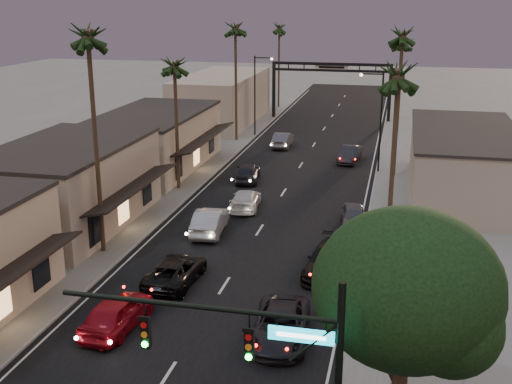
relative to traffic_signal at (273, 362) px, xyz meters
The scene contains 30 objects.
ground 36.80m from the traffic_signal, 98.98° to the left, with size 200.00×200.00×0.00m, color slate.
road 41.70m from the traffic_signal, 97.90° to the left, with size 14.00×120.00×0.02m, color black.
sidewalk_left 50.60m from the traffic_signal, 107.56° to the left, with size 5.00×92.00×0.12m, color slate.
sidewalk_right 48.41m from the traffic_signal, 85.46° to the left, with size 5.00×92.00×0.12m, color slate.
storefront_mid 28.96m from the traffic_signal, 130.35° to the left, with size 8.00×14.00×5.50m, color #A49783.
storefront_far 42.43m from the traffic_signal, 116.19° to the left, with size 8.00×16.00×5.00m, color #C3B095.
storefront_dist 63.83m from the traffic_signal, 107.03° to the left, with size 8.00×20.00×6.00m, color #A49783.
building_right 37.04m from the traffic_signal, 77.00° to the left, with size 8.00×18.00×5.00m, color #A49783.
traffic_signal is the anchor object (origin of this frame).
corner_tree 5.20m from the traffic_signal, 42.31° to the left, with size 6.20×6.20×8.80m.
arch 66.24m from the traffic_signal, 94.93° to the left, with size 15.20×0.40×7.27m.
streetlight_right 41.02m from the traffic_signal, 88.28° to the left, with size 2.13×0.30×9.00m.
streetlight_left 55.45m from the traffic_signal, 103.14° to the left, with size 2.13×0.30×9.00m.
palm_lb 24.44m from the traffic_signal, 128.44° to the left, with size 3.20×3.20×15.20m.
palm_lc 35.46m from the traffic_signal, 114.06° to the left, with size 3.20×3.20×12.20m.
palm_ld 53.47m from the traffic_signal, 105.65° to the left, with size 3.20×3.20×14.20m.
palm_ra 21.19m from the traffic_signal, 81.72° to the left, with size 3.20×3.20×13.20m.
palm_rb 40.77m from the traffic_signal, 85.84° to the left, with size 3.20×3.20×14.20m.
palm_rc 60.31m from the traffic_signal, 87.22° to the left, with size 3.20×3.20×12.20m.
palm_far 75.58m from the traffic_signal, 100.70° to the left, with size 3.20×3.20×13.20m.
oncoming_red 13.88m from the traffic_signal, 135.24° to the left, with size 1.96×4.87×1.66m, color maroon.
oncoming_pickup 17.58m from the traffic_signal, 119.60° to the left, with size 2.37×5.15×1.43m, color black.
oncoming_silver 24.80m from the traffic_signal, 111.18° to the left, with size 1.77×5.07×1.67m, color #A7A8AC.
oncoming_white 29.65m from the traffic_signal, 105.26° to the left, with size 1.99×4.89×1.42m, color silver.
oncoming_dgrey 37.08m from the traffic_signal, 104.66° to the left, with size 1.90×4.72×1.61m, color black.
oncoming_grey_far 50.14m from the traffic_signal, 100.12° to the left, with size 1.66×4.75×1.57m, color #4B4B50.
curbside_near 11.07m from the traffic_signal, 99.05° to the left, with size 2.46×5.32×1.48m, color black.
curbside_black 18.43m from the traffic_signal, 90.94° to the left, with size 2.25×5.54×1.61m, color black.
curbside_grey 26.58m from the traffic_signal, 89.00° to the left, with size 1.71×4.25×1.45m, color #434347.
curbside_far 44.52m from the traffic_signal, 91.74° to the left, with size 1.62×4.64×1.53m, color black.
Camera 1 is at (8.82, -11.99, 15.20)m, focal length 45.00 mm.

